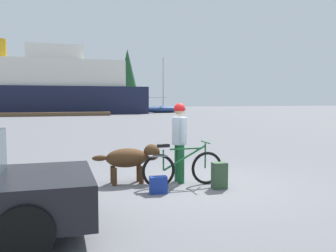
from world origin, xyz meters
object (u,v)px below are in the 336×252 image
Objects in this scene: backpack at (219,176)px; handbag_pannier at (158,185)px; person_cyclist at (179,135)px; sailboat_moored at (163,109)px; bicycle at (183,168)px; dog at (131,158)px; ferry_boat at (33,88)px.

handbag_pannier is at bearing -179.77° from backpack.
person_cyclist is 0.23× the size of sailboat_moored.
bicycle is 1.11m from dog.
sailboat_moored is (10.97, 39.49, 0.12)m from bicycle.
person_cyclist reaches higher than bicycle.
dog is at bearing -107.02° from sailboat_moored.
handbag_pannier is (-1.25, -0.01, -0.10)m from backpack.
ferry_boat reaches higher than backpack.
ferry_boat is at bearing 96.88° from handbag_pannier.
person_cyclist is 40.00m from ferry_boat.
handbag_pannier is (0.33, -0.97, -0.37)m from dog.
backpack is (0.58, -0.76, -0.75)m from person_cyclist.
ferry_boat is 3.72× the size of sailboat_moored.
person_cyclist is 1.33m from handbag_pannier.
sailboat_moored is (10.91, 39.13, -0.51)m from person_cyclist.
backpack is at bearing -31.56° from dog.
ferry_boat is at bearing 96.58° from dog.
backpack is 41.22m from sailboat_moored.
person_cyclist is at bearing 127.12° from backpack.
person_cyclist is at bearing -82.03° from ferry_boat.
bicycle is 0.76m from backpack.
person_cyclist is 5.23× the size of handbag_pannier.
handbag_pannier is 41.55m from sailboat_moored.
ferry_boat is 16.67m from sailboat_moored.
dog reaches higher than backpack.
ferry_boat is (-5.49, 39.91, 2.80)m from bicycle.
dog is at bearing 168.36° from person_cyclist.
dog is at bearing 108.44° from handbag_pannier.
ferry_boat is (-4.54, 39.35, 2.64)m from dog.
backpack is at bearing -33.13° from bicycle.
ferry_boat is (-4.86, 40.32, 3.01)m from handbag_pannier.
bicycle is 0.73m from person_cyclist.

